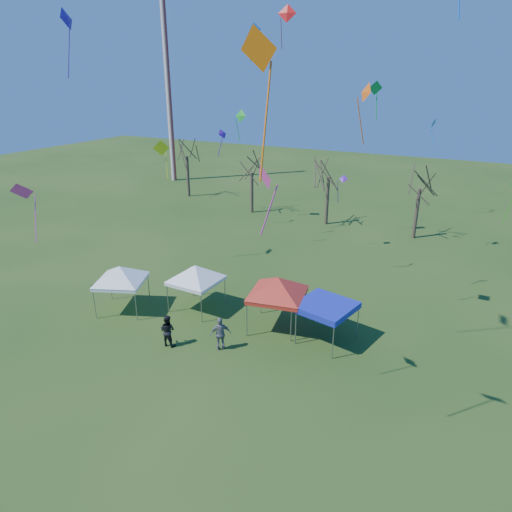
{
  "coord_description": "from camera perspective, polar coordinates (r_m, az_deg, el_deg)",
  "views": [
    {
      "loc": [
        11.21,
        -17.06,
        13.64
      ],
      "look_at": [
        0.87,
        3.0,
        4.69
      ],
      "focal_mm": 32.0,
      "sensor_mm": 36.0,
      "label": 1
    }
  ],
  "objects": [
    {
      "name": "kite_1",
      "position": [
        26.93,
        -11.75,
        13.04
      ],
      "size": [
        1.0,
        0.92,
        2.18
      ],
      "rotation": [
        0.0,
        0.0,
        3.82
      ],
      "color": "yellow",
      "rests_on": "ground"
    },
    {
      "name": "kite_22",
      "position": [
        37.48,
        10.8,
        9.29
      ],
      "size": [
        0.81,
        0.77,
        2.41
      ],
      "rotation": [
        0.0,
        0.0,
        0.12
      ],
      "color": "#5017A2",
      "rests_on": "ground"
    },
    {
      "name": "person_dark",
      "position": [
        25.24,
        -11.0,
        -9.13
      ],
      "size": [
        0.94,
        0.76,
        1.8
      ],
      "primitive_type": "imported",
      "rotation": [
        0.0,
        0.0,
        3.24
      ],
      "color": "black",
      "rests_on": "ground"
    },
    {
      "name": "kite_17",
      "position": [
        24.28,
        13.48,
        19.16
      ],
      "size": [
        0.93,
        0.99,
        3.07
      ],
      "rotation": [
        0.0,
        0.0,
        5.44
      ],
      "color": "#F1580C",
      "rests_on": "ground"
    },
    {
      "name": "tree_0",
      "position": [
        55.26,
        -8.73,
        13.95
      ],
      "size": [
        3.83,
        3.83,
        8.44
      ],
      "color": "#3D2D21",
      "rests_on": "ground"
    },
    {
      "name": "tent_blue",
      "position": [
        25.0,
        8.7,
        -6.29
      ],
      "size": [
        3.36,
        3.36,
        2.22
      ],
      "rotation": [
        0.0,
        0.0,
        -0.22
      ],
      "color": "gray",
      "rests_on": "ground"
    },
    {
      "name": "person_grey",
      "position": [
        24.5,
        -4.45,
        -9.67
      ],
      "size": [
        1.14,
        1.06,
        1.88
      ],
      "primitive_type": "imported",
      "rotation": [
        0.0,
        0.0,
        3.83
      ],
      "color": "slate",
      "rests_on": "ground"
    },
    {
      "name": "kite_8",
      "position": [
        33.41,
        -22.56,
        25.67
      ],
      "size": [
        0.91,
        1.47,
        4.1
      ],
      "rotation": [
        0.0,
        0.0,
        1.88
      ],
      "color": "#4917A2",
      "rests_on": "ground"
    },
    {
      "name": "kite_14",
      "position": [
        32.7,
        -27.21,
        7.24
      ],
      "size": [
        1.84,
        1.64,
        3.98
      ],
      "rotation": [
        0.0,
        0.0,
        3.64
      ],
      "color": "#E132B1",
      "rests_on": "ground"
    },
    {
      "name": "kite_24",
      "position": [
        28.62,
        -0.11,
        26.44
      ],
      "size": [
        0.69,
        0.85,
        2.06
      ],
      "rotation": [
        0.0,
        0.0,
        1.06
      ],
      "color": "blue",
      "rests_on": "ground"
    },
    {
      "name": "tent_white_west",
      "position": [
        28.8,
        -16.69,
        -1.61
      ],
      "size": [
        3.54,
        3.54,
        3.38
      ],
      "rotation": [
        0.0,
        0.0,
        0.39
      ],
      "color": "gray",
      "rests_on": "ground"
    },
    {
      "name": "tree_2",
      "position": [
        44.22,
        9.19,
        11.79
      ],
      "size": [
        3.71,
        3.71,
        8.18
      ],
      "color": "#3D2D21",
      "rests_on": "ground"
    },
    {
      "name": "radio_mast",
      "position": [
        64.39,
        -10.95,
        20.26
      ],
      "size": [
        0.7,
        0.7,
        25.0
      ],
      "primitive_type": "cylinder",
      "color": "silver",
      "rests_on": "ground"
    },
    {
      "name": "kite_5",
      "position": [
        13.27,
        0.46,
        24.28
      ],
      "size": [
        1.34,
        0.79,
        4.1
      ],
      "rotation": [
        0.0,
        0.0,
        2.92
      ],
      "color": "orange",
      "rests_on": "ground"
    },
    {
      "name": "kite_2",
      "position": [
        44.03,
        -1.97,
        17.06
      ],
      "size": [
        1.25,
        0.65,
        3.04
      ],
      "rotation": [
        0.0,
        0.0,
        6.12
      ],
      "color": "green",
      "rests_on": "ground"
    },
    {
      "name": "kite_18",
      "position": [
        27.1,
        14.71,
        19.56
      ],
      "size": [
        0.79,
        0.7,
        2.08
      ],
      "rotation": [
        0.0,
        0.0,
        3.81
      ],
      "color": "green",
      "rests_on": "ground"
    },
    {
      "name": "tent_white_mid",
      "position": [
        27.95,
        -7.59,
        -1.55
      ],
      "size": [
        3.84,
        3.84,
        3.39
      ],
      "rotation": [
        0.0,
        0.0,
        -0.04
      ],
      "color": "gray",
      "rests_on": "ground"
    },
    {
      "name": "kite_11",
      "position": [
        37.55,
        3.9,
        28.02
      ],
      "size": [
        1.47,
        0.94,
        3.05
      ],
      "rotation": [
        0.0,
        0.0,
        0.26
      ],
      "color": "red",
      "rests_on": "ground"
    },
    {
      "name": "kite_13",
      "position": [
        42.22,
        -4.22,
        14.95
      ],
      "size": [
        0.84,
        1.08,
        2.46
      ],
      "rotation": [
        0.0,
        0.0,
        1.32
      ],
      "color": "#4F17A1",
      "rests_on": "ground"
    },
    {
      "name": "kite_19",
      "position": [
        37.37,
        21.29,
        15.17
      ],
      "size": [
        0.59,
        0.86,
        2.23
      ],
      "rotation": [
        0.0,
        0.0,
        4.59
      ],
      "color": "blue",
      "rests_on": "ground"
    },
    {
      "name": "kite_27",
      "position": [
        17.49,
        1.22,
        9.8
      ],
      "size": [
        1.14,
        1.05,
        2.73
      ],
      "rotation": [
        0.0,
        0.0,
        2.45
      ],
      "color": "#F4369F",
      "rests_on": "ground"
    },
    {
      "name": "tree_1",
      "position": [
        47.79,
        -0.53,
        12.18
      ],
      "size": [
        3.42,
        3.42,
        7.54
      ],
      "color": "#3D2D21",
      "rests_on": "ground"
    },
    {
      "name": "ground",
      "position": [
        24.55,
        -5.14,
        -12.23
      ],
      "size": [
        140.0,
        140.0,
        0.0
      ],
      "primitive_type": "plane",
      "color": "#224215",
      "rests_on": "ground"
    },
    {
      "name": "tent_red",
      "position": [
        25.48,
        2.74,
        -3.11
      ],
      "size": [
        4.13,
        4.13,
        3.7
      ],
      "rotation": [
        0.0,
        0.0,
        0.18
      ],
      "color": "gray",
      "rests_on": "ground"
    },
    {
      "name": "tree_3",
      "position": [
        42.11,
        20.06,
        10.0
      ],
      "size": [
        3.59,
        3.59,
        7.91
      ],
      "color": "#3D2D21",
      "rests_on": "ground"
    }
  ]
}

